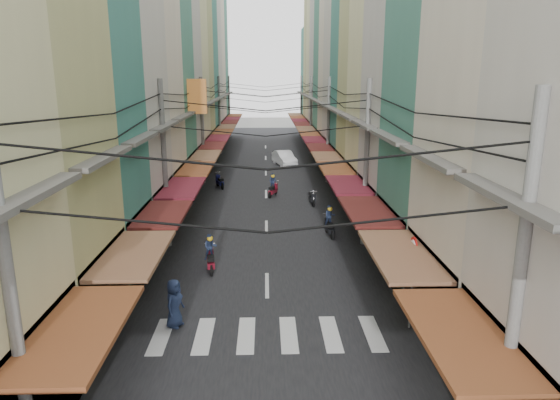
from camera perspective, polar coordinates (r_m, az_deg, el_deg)
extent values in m
plane|color=slate|center=(22.51, -1.52, -7.68)|extent=(160.00, 160.00, 0.00)
cube|color=black|center=(41.74, -1.63, 2.60)|extent=(10.00, 80.00, 0.02)
cube|color=gray|center=(42.23, -10.49, 2.53)|extent=(3.00, 80.00, 0.06)
cube|color=gray|center=(42.24, 7.24, 2.66)|extent=(3.00, 80.00, 0.06)
cube|color=silver|center=(17.42, -13.43, -14.89)|extent=(0.55, 2.40, 0.01)
cube|color=silver|center=(17.20, -8.70, -15.06)|extent=(0.55, 2.40, 0.01)
cube|color=silver|center=(17.09, -3.87, -15.12)|extent=(0.55, 2.40, 0.01)
cube|color=silver|center=(17.09, 1.00, -15.09)|extent=(0.55, 2.40, 0.01)
cube|color=silver|center=(17.21, 5.82, -14.95)|extent=(0.55, 2.40, 0.01)
cube|color=silver|center=(17.43, 10.54, -14.71)|extent=(0.55, 2.40, 0.01)
cube|color=black|center=(13.24, -27.83, -18.42)|extent=(1.20, 4.53, 3.20)
cube|color=brown|center=(11.99, -21.99, -13.58)|extent=(1.80, 4.34, 0.12)
cube|color=#595651|center=(11.24, -26.50, 0.45)|extent=(0.50, 4.24, 0.15)
cube|color=black|center=(17.05, -20.96, -10.24)|extent=(1.20, 4.52, 3.20)
cube|color=brown|center=(16.10, -16.33, -5.93)|extent=(1.80, 4.33, 0.12)
cube|color=#595651|center=(15.55, -19.42, 4.58)|extent=(0.50, 4.23, 0.15)
cube|color=#397F72|center=(20.76, -25.36, 16.32)|extent=(6.00, 4.30, 19.25)
cube|color=black|center=(21.04, -17.03, -5.26)|extent=(1.20, 4.13, 3.20)
cube|color=#571C18|center=(20.28, -13.22, -1.59)|extent=(1.80, 3.96, 0.12)
cube|color=#595651|center=(19.84, -15.56, 6.78)|extent=(0.50, 3.87, 0.15)
cube|color=beige|center=(25.23, -21.19, 18.01)|extent=(6.00, 5.14, 20.93)
cube|color=black|center=(25.41, -14.30, -1.75)|extent=(1.20, 4.94, 3.20)
cube|color=maroon|center=(24.78, -11.11, 1.37)|extent=(1.80, 4.73, 0.12)
cube|color=#595651|center=(24.43, -12.97, 8.23)|extent=(0.50, 4.63, 0.15)
cube|color=beige|center=(29.98, -17.67, 14.18)|extent=(6.00, 4.95, 17.43)
cube|color=black|center=(30.20, -12.29, 0.87)|extent=(1.20, 4.75, 3.20)
cube|color=brown|center=(29.67, -9.57, 3.53)|extent=(1.80, 4.56, 0.12)
cube|color=#595651|center=(29.37, -11.09, 9.27)|extent=(0.50, 4.46, 0.15)
cube|color=#43826F|center=(34.79, -15.36, 13.32)|extent=(6.00, 4.99, 16.32)
cube|color=black|center=(34.99, -10.84, 2.74)|extent=(1.20, 4.80, 3.20)
cube|color=brown|center=(34.53, -8.48, 5.06)|extent=(1.80, 4.60, 0.12)
cube|color=#595651|center=(34.28, -9.76, 9.99)|extent=(0.50, 4.50, 0.15)
cube|color=beige|center=(39.62, -14.01, 18.20)|extent=(6.00, 4.65, 22.87)
cube|color=black|center=(39.67, -9.77, 4.13)|extent=(1.20, 4.46, 3.20)
cube|color=#571C18|center=(39.27, -7.68, 6.17)|extent=(1.80, 4.27, 0.12)
cube|color=#595651|center=(39.05, -8.79, 10.52)|extent=(0.50, 4.18, 0.15)
cube|color=beige|center=(44.22, -12.60, 16.32)|extent=(6.00, 4.89, 20.58)
cube|color=black|center=(44.33, -8.93, 5.20)|extent=(1.20, 4.70, 3.20)
cube|color=maroon|center=(43.98, -7.05, 7.04)|extent=(1.80, 4.50, 0.12)
cube|color=#595651|center=(43.78, -8.03, 10.92)|extent=(0.50, 4.40, 0.15)
cube|color=tan|center=(48.83, -11.48, 14.88)|extent=(6.00, 4.52, 18.44)
cube|color=black|center=(48.96, -8.26, 6.06)|extent=(1.20, 4.34, 3.20)
cube|color=brown|center=(48.63, -6.55, 7.73)|extent=(1.80, 4.16, 0.12)
cube|color=#595651|center=(48.45, -7.43, 11.24)|extent=(0.50, 4.07, 0.15)
cube|color=#397F72|center=(53.65, -10.66, 16.00)|extent=(6.00, 5.20, 20.63)
cube|color=black|center=(53.74, -7.69, 6.80)|extent=(1.20, 4.99, 3.20)
cube|color=brown|center=(53.45, -6.12, 8.31)|extent=(1.80, 4.78, 0.12)
cube|color=#595651|center=(53.28, -6.92, 11.51)|extent=(0.50, 4.68, 0.15)
cube|color=beige|center=(58.74, -9.95, 17.35)|extent=(6.00, 4.94, 23.70)
cube|color=black|center=(58.75, -7.19, 7.43)|extent=(1.20, 4.74, 3.20)
cube|color=#571C18|center=(58.48, -5.75, 8.82)|extent=(1.80, 4.55, 0.12)
cube|color=#595651|center=(58.33, -6.47, 11.74)|extent=(0.50, 4.45, 0.15)
cube|color=beige|center=(63.58, -9.26, 15.96)|extent=(6.00, 4.96, 21.12)
cube|color=black|center=(63.64, -6.77, 7.96)|extent=(1.20, 4.76, 3.20)
cube|color=maroon|center=(63.40, -5.44, 9.24)|extent=(1.80, 4.56, 0.12)
cube|color=#595651|center=(63.26, -6.11, 11.93)|extent=(0.50, 4.46, 0.15)
cube|color=#43826F|center=(68.52, -8.69, 15.33)|extent=(6.00, 5.04, 19.90)
cube|color=black|center=(68.60, -6.42, 8.41)|extent=(1.20, 4.84, 3.20)
cube|color=brown|center=(68.37, -5.18, 9.60)|extent=(1.80, 4.64, 0.12)
cube|color=#595651|center=(68.24, -5.79, 12.10)|extent=(0.50, 4.54, 0.15)
cube|color=#5A3314|center=(33.21, -9.45, 11.61)|extent=(1.20, 0.40, 2.20)
cube|color=black|center=(12.95, 25.88, -18.96)|extent=(1.20, 4.54, 3.20)
cube|color=brown|center=(11.66, 19.88, -14.20)|extent=(1.80, 4.35, 0.12)
cube|color=#595651|center=(10.89, 24.39, 0.28)|extent=(0.50, 4.25, 0.15)
cube|color=black|center=(16.83, 18.31, -10.34)|extent=(1.20, 4.78, 3.20)
cube|color=brown|center=(15.86, 13.57, -6.06)|extent=(1.80, 4.58, 0.12)
cube|color=#595651|center=(15.30, 16.58, 4.65)|extent=(0.50, 4.48, 0.15)
cube|color=#43826F|center=(20.96, 21.23, 10.95)|extent=(6.00, 5.03, 15.08)
cube|color=black|center=(21.25, 13.80, -4.85)|extent=(1.20, 4.83, 3.20)
cube|color=#571C18|center=(20.50, 9.99, -1.26)|extent=(1.80, 4.63, 0.12)
cube|color=#595651|center=(20.07, 12.18, 7.05)|extent=(0.50, 4.53, 0.15)
cube|color=beige|center=(25.67, 17.53, 19.04)|extent=(6.00, 4.79, 21.66)
cube|color=black|center=(25.81, 10.97, -1.32)|extent=(1.20, 4.60, 3.20)
cube|color=maroon|center=(25.18, 7.78, 1.71)|extent=(1.80, 4.41, 0.12)
cube|color=#595651|center=(24.84, 9.51, 8.49)|extent=(0.50, 4.31, 0.15)
cube|color=beige|center=(30.07, 14.48, 17.54)|extent=(6.00, 4.52, 20.74)
cube|color=black|center=(30.22, 9.08, 1.03)|extent=(1.20, 4.34, 3.20)
cube|color=brown|center=(29.70, 6.34, 3.65)|extent=(1.80, 4.16, 0.12)
cube|color=#595651|center=(29.40, 7.77, 9.40)|extent=(0.50, 4.07, 0.15)
cube|color=tan|center=(34.22, 12.13, 11.66)|extent=(6.00, 4.12, 14.13)
cube|color=black|center=(34.38, 7.77, 2.67)|extent=(1.20, 3.96, 3.20)
cube|color=brown|center=(33.92, 5.34, 4.99)|extent=(1.80, 3.79, 0.12)
cube|color=#595651|center=(33.66, 6.57, 10.03)|extent=(0.50, 3.71, 0.15)
cube|color=#397F72|center=(38.35, 10.74, 14.62)|extent=(6.00, 4.40, 17.68)
cube|color=black|center=(38.52, 6.75, 3.94)|extent=(1.20, 4.23, 3.20)
cube|color=#571C18|center=(38.11, 4.56, 6.01)|extent=(1.80, 4.05, 0.12)
cube|color=#595651|center=(37.88, 5.65, 10.50)|extent=(0.50, 3.96, 0.15)
cube|color=beige|center=(42.88, 9.56, 17.89)|extent=(6.00, 4.64, 22.59)
cube|color=black|center=(42.93, 5.88, 5.01)|extent=(1.20, 4.45, 3.20)
cube|color=maroon|center=(42.56, 3.91, 6.88)|extent=(1.80, 4.26, 0.12)
cube|color=#595651|center=(42.36, 4.87, 10.90)|extent=(0.50, 4.17, 0.15)
cube|color=beige|center=(47.08, 8.49, 16.76)|extent=(6.00, 4.00, 21.25)
cube|color=black|center=(47.17, 5.20, 5.85)|extent=(1.20, 3.84, 3.20)
cube|color=brown|center=(46.83, 3.40, 7.55)|extent=(1.80, 3.68, 0.12)
cube|color=#595651|center=(46.65, 4.27, 11.21)|extent=(0.50, 3.60, 0.15)
cube|color=#43826F|center=(51.55, 7.61, 17.15)|extent=(6.00, 5.01, 22.33)
cube|color=black|center=(51.60, 4.61, 6.57)|extent=(1.20, 4.81, 3.20)
cube|color=brown|center=(51.29, 2.96, 8.13)|extent=(1.80, 4.61, 0.12)
cube|color=#595651|center=(51.12, 3.74, 11.47)|extent=(0.50, 4.51, 0.15)
cube|color=beige|center=(56.44, 6.73, 15.58)|extent=(6.00, 5.00, 19.71)
cube|color=black|center=(56.54, 4.06, 7.25)|extent=(1.20, 4.80, 3.20)
cube|color=#571C18|center=(56.26, 2.55, 8.67)|extent=(1.80, 4.60, 0.12)
cube|color=#595651|center=(56.10, 3.26, 11.72)|extent=(0.50, 4.50, 0.15)
cube|color=beige|center=(61.04, 6.05, 14.14)|extent=(6.00, 4.32, 16.86)
cube|color=black|center=(61.14, 3.63, 7.77)|extent=(1.20, 4.15, 3.20)
cube|color=maroon|center=(60.89, 2.23, 9.09)|extent=(1.80, 3.97, 0.12)
cube|color=#595651|center=(60.74, 2.88, 11.91)|extent=(0.50, 3.89, 0.15)
cube|color=tan|center=(65.35, 5.56, 15.51)|extent=(6.00, 4.33, 19.96)
cube|color=black|center=(65.43, 3.28, 8.20)|extent=(1.20, 4.16, 3.20)
cube|color=brown|center=(65.19, 1.97, 9.43)|extent=(1.80, 3.99, 0.12)
cube|color=#595651|center=(65.05, 2.57, 12.06)|extent=(0.50, 3.90, 0.15)
cube|color=#397F72|center=(69.91, 5.03, 13.12)|extent=(6.00, 4.88, 14.34)
cube|color=black|center=(69.99, 2.96, 8.59)|extent=(1.20, 4.68, 3.20)
cube|color=brown|center=(69.77, 1.73, 9.74)|extent=(1.80, 4.49, 0.12)
cube|color=#595651|center=(69.64, 2.29, 12.20)|extent=(0.50, 4.39, 0.15)
cylinder|color=slate|center=(11.00, -28.32, -10.50)|extent=(0.26, 0.26, 8.20)
cylinder|color=slate|center=(11.03, 25.43, -10.10)|extent=(0.26, 0.26, 8.20)
cylinder|color=slate|center=(24.76, -13.05, 3.85)|extent=(0.26, 0.26, 8.20)
cylinder|color=slate|center=(24.77, 9.83, 4.02)|extent=(0.26, 0.26, 8.20)
cylinder|color=slate|center=(39.43, -8.87, 7.77)|extent=(0.26, 0.26, 8.20)
cylinder|color=slate|center=(39.44, 5.54, 7.88)|extent=(0.26, 0.26, 8.20)
cylinder|color=slate|center=(54.28, -6.94, 9.55)|extent=(0.26, 0.26, 8.20)
cylinder|color=slate|center=(54.29, 3.57, 9.62)|extent=(0.26, 0.26, 8.20)
cylinder|color=slate|center=(69.20, -5.83, 10.55)|extent=(0.26, 0.26, 8.20)
cylinder|color=slate|center=(69.20, 2.43, 10.61)|extent=(0.26, 0.26, 8.20)
imported|color=white|center=(47.45, 0.51, 4.00)|extent=(5.05, 3.01, 1.67)
imported|color=black|center=(20.97, 18.39, -10.14)|extent=(1.81, 1.09, 1.17)
cylinder|color=black|center=(22.81, -7.74, -6.87)|extent=(0.09, 0.48, 0.48)
cylinder|color=black|center=(21.70, -8.07, -8.00)|extent=(0.09, 0.48, 0.48)
cube|color=maroon|center=(22.20, -7.92, -7.07)|extent=(0.31, 1.06, 0.26)
cube|color=black|center=(21.89, -8.00, -6.61)|extent=(0.29, 0.51, 0.17)
cube|color=maroon|center=(22.60, -7.80, -6.10)|extent=(0.28, 0.26, 0.51)
imported|color=#202B4A|center=(22.16, -7.93, -6.78)|extent=(0.49, 0.34, 1.22)
sphere|color=gold|center=(21.85, -8.01, -4.52)|extent=(0.26, 0.26, 0.26)
cylinder|color=black|center=(27.30, 5.51, -3.23)|extent=(0.09, 0.49, 0.49)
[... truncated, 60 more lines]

